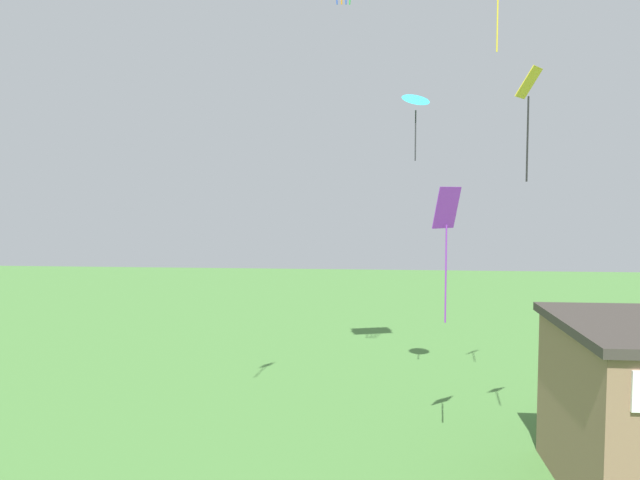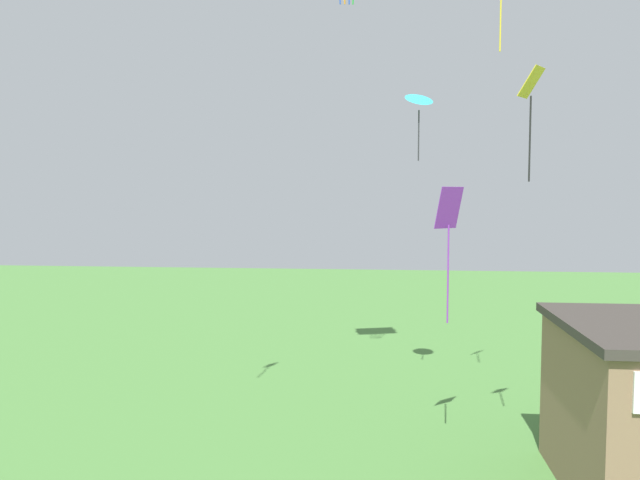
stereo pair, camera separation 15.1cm
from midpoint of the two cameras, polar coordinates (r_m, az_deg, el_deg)
The scene contains 3 objects.
kite_purple_streamer at distance 18.58m, azimuth 11.27°, elevation 1.45°, with size 0.88×0.83×4.01m.
kite_cyan_delta at distance 23.60m, azimuth 8.57°, elevation 12.50°, with size 1.31×1.25×2.56m.
kite_yellow_diamond at distance 18.22m, azimuth 18.29°, elevation 11.99°, with size 0.80×0.84×3.07m.
Camera 1 is at (1.16, -5.68, 7.83)m, focal length 35.00 mm.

